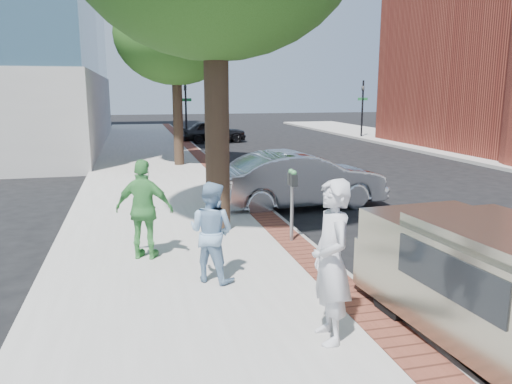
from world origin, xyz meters
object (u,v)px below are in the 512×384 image
object	(u,v)px
parking_meter	(292,190)
sedan_silver	(300,180)
bg_car	(214,131)
person_gray	(331,262)
person_officer	(211,232)
van	(507,290)
person_green	(144,210)

from	to	relation	value
parking_meter	sedan_silver	bearing A→B (deg)	68.53
bg_car	sedan_silver	bearing A→B (deg)	176.48
parking_meter	bg_car	world-z (taller)	parking_meter
parking_meter	person_gray	bearing A→B (deg)	-101.56
person_officer	van	bearing A→B (deg)	174.69
person_green	bg_car	bearing A→B (deg)	-81.02
parking_meter	person_green	bearing A→B (deg)	-173.18
person_gray	person_green	xyz separation A→B (m)	(-2.08, 3.66, -0.09)
person_green	van	distance (m)	5.91
parking_meter	person_gray	distance (m)	4.09
van	parking_meter	bearing A→B (deg)	98.89
parking_meter	person_green	distance (m)	2.93
person_officer	van	distance (m)	4.24
person_gray	parking_meter	bearing A→B (deg)	171.37
person_gray	person_officer	xyz separation A→B (m)	(-1.08, 2.30, -0.20)
person_green	van	bearing A→B (deg)	153.94
person_gray	person_officer	size ratio (longest dim) A/B	1.24
person_officer	van	world-z (taller)	person_officer
sedan_silver	van	world-z (taller)	van
person_gray	sedan_silver	bearing A→B (deg)	166.71
parking_meter	person_gray	world-z (taller)	person_gray
sedan_silver	bg_car	bearing A→B (deg)	-7.11
sedan_silver	person_green	bearing A→B (deg)	125.97
sedan_silver	person_officer	bearing A→B (deg)	142.17
person_green	bg_car	distance (m)	22.13
parking_meter	bg_car	bearing A→B (deg)	85.00
person_gray	bg_car	distance (m)	25.41
bg_car	person_officer	bearing A→B (deg)	168.87
bg_car	person_gray	bearing A→B (deg)	172.12
bg_car	parking_meter	bearing A→B (deg)	173.18
sedan_silver	bg_car	distance (m)	17.88
sedan_silver	parking_meter	bearing A→B (deg)	153.11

